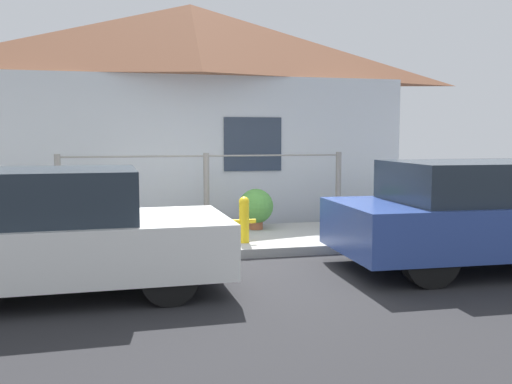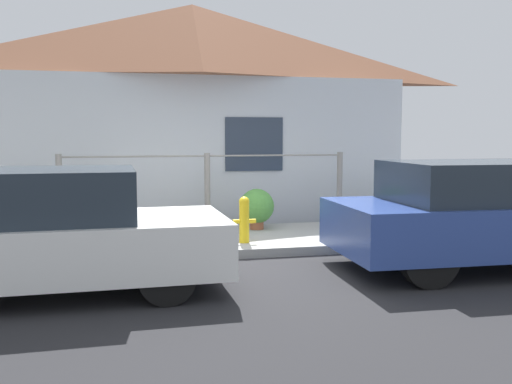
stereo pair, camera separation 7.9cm
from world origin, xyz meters
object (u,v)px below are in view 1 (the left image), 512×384
Objects in this scene: potted_plant_near_hydrant at (256,207)px; potted_plant_by_fence at (65,213)px; car_left at (48,233)px; fire_hydrant at (244,219)px; potted_plant_corner at (387,205)px; car_right at (485,214)px.

potted_plant_by_fence is at bearing 179.04° from potted_plant_near_hydrant.
fire_hydrant is (2.53, 1.73, -0.18)m from car_left.
potted_plant_corner is (2.98, 1.38, -0.04)m from fire_hydrant.
car_left reaches higher than potted_plant_by_fence.
potted_plant_near_hydrant is 1.06× the size of potted_plant_by_fence.
car_left is 5.84× the size of potted_plant_by_fence.
potted_plant_near_hydrant is at bearing 130.98° from car_right.
potted_plant_by_fence is at bearing 153.36° from car_right.
car_right is at bearing -50.74° from potted_plant_near_hydrant.
car_left reaches higher than potted_plant_corner.
car_left is 2.93m from potted_plant_by_fence.
fire_hydrant is at bearing -155.06° from potted_plant_corner.
potted_plant_corner is (5.50, 3.12, -0.22)m from car_left.
potted_plant_near_hydrant is (-2.35, 2.87, -0.19)m from car_right.
car_right is (5.33, 0.00, 0.03)m from car_left.
potted_plant_corner is (5.59, 0.19, -0.05)m from potted_plant_by_fence.
car_left is 6.33m from potted_plant_corner.
fire_hydrant is 1.00× the size of potted_plant_near_hydrant.
potted_plant_by_fence reaches higher than potted_plant_corner.
potted_plant_near_hydrant reaches higher than potted_plant_corner.
fire_hydrant is at bearing -111.83° from potted_plant_near_hydrant.
potted_plant_by_fence is at bearing 90.64° from car_left.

